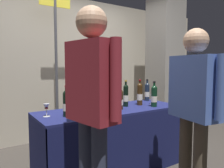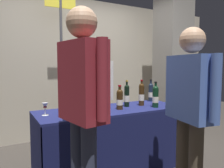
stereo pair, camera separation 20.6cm
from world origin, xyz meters
The scene contains 19 objects.
back_partition centered at (0.00, 1.59, 1.25)m, with size 6.69×0.12×2.51m, color #B2A893.
concrete_pillar centered at (1.72, 0.77, 1.42)m, with size 0.53×0.53×2.83m, color gray.
tasting_table centered at (0.00, 0.00, 0.53)m, with size 1.80×0.66×0.77m.
featured_wine_bottle centered at (0.06, -0.08, 0.90)m, with size 0.08×0.08×0.29m.
display_bottle_0 centered at (0.44, 0.01, 0.92)m, with size 0.07×0.07×0.34m.
display_bottle_1 centered at (-0.61, -0.08, 0.91)m, with size 0.07×0.07×0.32m.
display_bottle_2 centered at (0.77, 0.23, 0.91)m, with size 0.07×0.07×0.32m.
display_bottle_3 centered at (-0.18, -0.01, 0.90)m, with size 0.07×0.07×0.32m.
display_bottle_4 centered at (0.52, -0.18, 0.91)m, with size 0.08×0.08×0.32m.
display_bottle_5 centered at (-0.22, -0.21, 0.90)m, with size 0.07×0.07×0.31m.
display_bottle_6 centered at (0.23, 0.03, 0.91)m, with size 0.07×0.07×0.34m.
wine_glass_near_vendor centered at (-0.25, 0.21, 0.86)m, with size 0.07×0.07×0.12m.
wine_glass_mid centered at (-0.78, 0.02, 0.87)m, with size 0.07×0.07×0.13m.
wine_glass_near_taster centered at (0.62, -0.05, 0.87)m, with size 0.07×0.07×0.14m.
flower_vase centered at (-0.37, -0.01, 0.90)m, with size 0.09×0.10×0.39m.
vendor_presenter centered at (0.22, 0.69, 0.96)m, with size 0.30×0.60×1.59m.
taster_foreground_right centered at (0.27, -0.94, 0.98)m, with size 0.29×0.63×1.62m.
taster_foreground_left centered at (-0.65, -0.71, 1.05)m, with size 0.28×0.59×1.73m.
booth_signpost centered at (-0.28, 1.17, 1.42)m, with size 0.49×0.04×2.38m.
Camera 1 is at (-1.42, -2.16, 1.28)m, focal length 34.76 mm.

